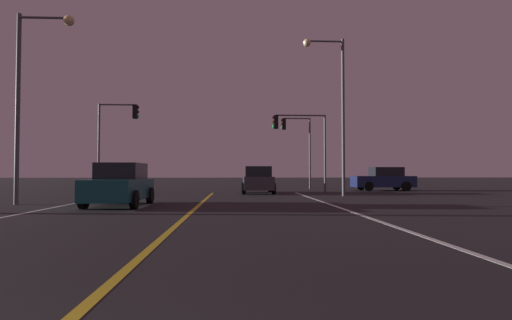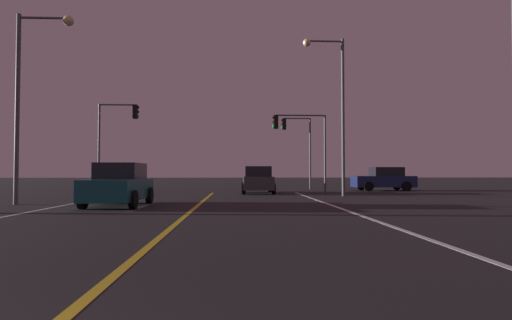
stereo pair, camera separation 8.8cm
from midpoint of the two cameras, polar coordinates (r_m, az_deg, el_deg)
The scene contains 10 objects.
lane_edge_right at distance 11.18m, azimuth 17.65°, elevation -8.47°, with size 0.16×31.37×0.01m, color silver.
lane_center_divider at distance 10.61m, azimuth -11.07°, elevation -8.88°, with size 0.16×31.37×0.01m, color gold.
car_oncoming at distance 16.90m, azimuth -18.55°, elevation -3.37°, with size 2.02×4.30×1.70m.
car_crossing_side at distance 30.70m, azimuth 17.67°, elevation -2.61°, with size 4.30×2.02×1.70m.
car_ahead_far at distance 25.64m, azimuth 0.32°, elevation -2.88°, with size 2.02×4.30×1.70m.
traffic_light_near_right at distance 27.04m, azimuth 6.17°, elevation 3.68°, with size 3.60×0.36×5.17m.
traffic_light_near_left at distance 27.86m, azimuth -18.86°, elevation 4.36°, with size 2.64×0.36×5.78m.
traffic_light_far_right at distance 32.58m, azimuth 5.85°, elevation 3.28°, with size 2.42×0.36×5.70m.
street_lamp_left_mid at distance 19.42m, azimuth -29.04°, elevation 9.52°, with size 2.33×0.44×7.92m.
street_lamp_right_far at distance 23.45m, azimuth 11.07°, elevation 8.72°, with size 2.35×0.44×8.89m.
Camera 2 is at (1.58, -0.73, 1.33)m, focal length 28.36 mm.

